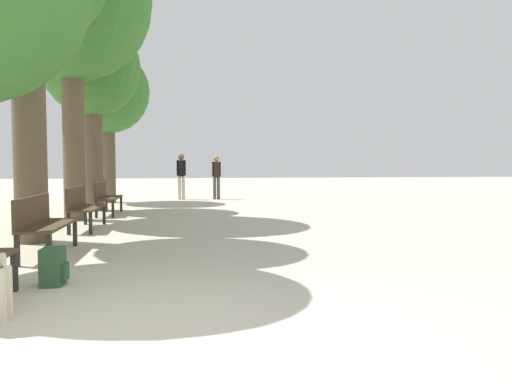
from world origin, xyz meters
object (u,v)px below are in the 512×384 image
object	(u,v)px
bench_row_1	(42,221)
pedestrian_mid	(216,174)
pedestrian_near	(181,173)
tree_row_4	(108,93)
bench_row_3	(106,195)
tree_row_2	(71,2)
bench_row_2	(83,204)
tree_row_3	(92,72)
backpack	(53,267)

from	to	relation	value
bench_row_1	pedestrian_mid	xyz separation A→B (m)	(3.21, 10.88, 0.41)
pedestrian_near	tree_row_4	bearing A→B (deg)	-156.56
pedestrian_near	bench_row_1	bearing A→B (deg)	-99.84
bench_row_1	bench_row_3	world-z (taller)	same
tree_row_2	pedestrian_near	world-z (taller)	tree_row_2
bench_row_1	tree_row_2	distance (m)	6.56
bench_row_2	tree_row_3	xyz separation A→B (m)	(-0.53, 4.22, 3.42)
tree_row_3	bench_row_2	bearing A→B (deg)	-82.85
bench_row_1	pedestrian_near	size ratio (longest dim) A/B	0.98
tree_row_2	pedestrian_mid	world-z (taller)	tree_row_2
bench_row_1	backpack	bearing A→B (deg)	-71.53
bench_row_1	tree_row_4	size ratio (longest dim) A/B	0.32
tree_row_3	tree_row_4	size ratio (longest dim) A/B	1.05
bench_row_3	pedestrian_mid	xyz separation A→B (m)	(3.21, 5.06, 0.41)
tree_row_4	pedestrian_mid	distance (m)	4.75
bench_row_2	bench_row_1	bearing A→B (deg)	-90.00
tree_row_2	pedestrian_mid	xyz separation A→B (m)	(3.74, 6.20, -4.16)
tree_row_2	tree_row_3	size ratio (longest dim) A/B	1.30
bench_row_2	tree_row_4	size ratio (longest dim) A/B	0.32
tree_row_2	tree_row_3	distance (m)	2.71
tree_row_3	pedestrian_near	world-z (taller)	tree_row_3
backpack	pedestrian_near	world-z (taller)	pedestrian_near
bench_row_1	tree_row_3	xyz separation A→B (m)	(-0.53, 7.12, 3.42)
bench_row_1	bench_row_2	world-z (taller)	same
tree_row_3	pedestrian_mid	size ratio (longest dim) A/B	3.33
tree_row_4	bench_row_3	bearing A→B (deg)	-82.74
tree_row_2	tree_row_3	bearing A→B (deg)	90.00
backpack	pedestrian_mid	size ratio (longest dim) A/B	0.26
bench_row_2	pedestrian_near	bearing A→B (deg)	76.74
pedestrian_mid	tree_row_4	bearing A→B (deg)	-166.33
bench_row_2	tree_row_4	distance (m)	7.77
bench_row_1	bench_row_3	xyz separation A→B (m)	(0.00, 5.82, 0.00)
bench_row_2	tree_row_3	bearing A→B (deg)	97.15
bench_row_2	tree_row_2	bearing A→B (deg)	106.66
bench_row_2	tree_row_3	world-z (taller)	tree_row_3
bench_row_3	pedestrian_mid	size ratio (longest dim) A/B	1.02
bench_row_3	pedestrian_near	size ratio (longest dim) A/B	0.98
bench_row_2	pedestrian_near	size ratio (longest dim) A/B	0.98
tree_row_3	pedestrian_mid	bearing A→B (deg)	45.11
bench_row_2	backpack	bearing A→B (deg)	-82.51
bench_row_1	tree_row_2	bearing A→B (deg)	96.45
backpack	pedestrian_near	xyz separation A→B (m)	(1.28, 12.91, 0.76)
bench_row_2	backpack	xyz separation A→B (m)	(0.63, -4.79, -0.31)
pedestrian_near	tree_row_2	bearing A→B (deg)	-111.03
bench_row_1	bench_row_2	distance (m)	2.91
pedestrian_mid	tree_row_2	bearing A→B (deg)	-121.08
tree_row_4	bench_row_2	bearing A→B (deg)	-85.72
bench_row_1	tree_row_2	xyz separation A→B (m)	(-0.53, 4.67, 4.58)
bench_row_1	pedestrian_near	world-z (taller)	pedestrian_near
pedestrian_near	pedestrian_mid	distance (m)	1.31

